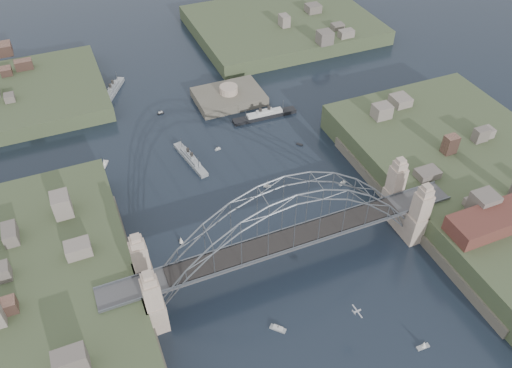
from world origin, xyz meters
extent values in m
plane|color=black|center=(0.00, 0.00, 0.00)|extent=(500.00, 500.00, 0.00)
cube|color=#464648|center=(0.00, 0.00, 8.00)|extent=(84.00, 6.00, 0.70)
cube|color=#575C64|center=(0.00, -3.00, 8.55)|extent=(84.00, 0.25, 0.50)
cube|color=#575C64|center=(0.00, 3.00, 8.55)|extent=(84.00, 0.25, 0.50)
cube|color=black|center=(0.00, 0.00, 8.55)|extent=(55.20, 5.20, 0.35)
cube|color=tan|center=(-31.50, -5.00, 8.85)|extent=(3.40, 3.40, 17.70)
cube|color=tan|center=(-31.50, 5.00, 8.85)|extent=(3.40, 3.40, 17.70)
cube|color=tan|center=(31.50, -5.00, 8.85)|extent=(3.40, 3.40, 17.70)
cube|color=tan|center=(31.50, 5.00, 8.85)|extent=(3.40, 3.40, 17.70)
cube|color=tan|center=(-31.50, 0.00, 4.00)|extent=(4.08, 13.80, 8.00)
cube|color=tan|center=(31.50, 0.00, 4.00)|extent=(4.08, 13.80, 8.00)
cube|color=#394629|center=(-58.00, 0.00, 2.00)|extent=(50.00, 90.00, 12.00)
cube|color=#534E41|center=(-35.50, 0.00, 1.00)|extent=(6.00, 70.00, 4.00)
cube|color=#394629|center=(58.00, 0.00, 2.00)|extent=(50.00, 90.00, 12.00)
cube|color=#534E41|center=(35.50, 0.00, 1.00)|extent=(6.00, 70.00, 4.00)
cube|color=#394629|center=(-55.00, 95.00, 0.50)|extent=(60.00, 45.00, 9.00)
cube|color=#394629|center=(50.00, 110.00, 0.75)|extent=(70.00, 55.00, 9.50)
cube|color=#534E41|center=(12.00, 70.00, -0.50)|extent=(22.00, 16.00, 7.00)
cylinder|color=tan|center=(12.00, 70.00, 4.20)|extent=(6.00, 6.00, 2.40)
cube|color=#592D26|center=(44.00, -14.00, 10.00)|extent=(20.00, 8.00, 4.00)
cube|color=#464648|center=(39.00, -28.00, 0.70)|extent=(4.00, 22.00, 1.40)
cube|color=#919699|center=(-9.26, 44.54, 0.38)|extent=(5.35, 17.28, 1.52)
cube|color=#919699|center=(-9.26, 44.54, 1.52)|extent=(3.39, 9.59, 1.14)
cube|color=#919699|center=(-9.26, 44.54, 2.38)|extent=(2.01, 4.44, 0.76)
cylinder|color=black|center=(-9.04, 43.36, 3.05)|extent=(0.82, 0.82, 1.52)
cylinder|color=black|center=(-9.48, 45.72, 3.05)|extent=(0.82, 0.82, 1.52)
cylinder|color=#575C64|center=(-8.33, 39.48, 2.86)|extent=(0.15, 0.15, 3.81)
cylinder|color=#575C64|center=(-10.19, 49.60, 2.86)|extent=(0.15, 0.15, 3.81)
cube|color=#919699|center=(-22.75, 89.36, 0.43)|extent=(10.65, 15.93, 1.71)
cube|color=#919699|center=(-22.75, 89.36, 1.71)|extent=(6.26, 9.00, 1.28)
cube|color=#919699|center=(-22.75, 89.36, 2.67)|extent=(3.27, 4.34, 0.85)
cylinder|color=black|center=(-23.35, 88.33, 3.42)|extent=(0.85, 0.85, 1.71)
cylinder|color=black|center=(-22.14, 90.39, 3.42)|extent=(0.85, 0.85, 1.71)
cylinder|color=#575C64|center=(-25.33, 84.94, 3.20)|extent=(0.17, 0.17, 4.27)
cylinder|color=#575C64|center=(-20.16, 93.78, 3.20)|extent=(0.17, 0.17, 4.27)
cube|color=black|center=(19.00, 56.44, 0.38)|extent=(21.07, 3.46, 1.53)
cube|color=silver|center=(19.00, 56.44, 1.53)|extent=(11.60, 2.48, 1.15)
cube|color=silver|center=(19.00, 56.44, 2.39)|extent=(5.29, 1.72, 0.76)
cylinder|color=black|center=(17.54, 56.48, 3.05)|extent=(1.03, 1.03, 1.53)
cylinder|color=black|center=(20.47, 56.39, 3.05)|extent=(1.03, 1.03, 1.53)
cylinder|color=#575C64|center=(12.71, 56.62, 2.86)|extent=(0.15, 0.15, 3.82)
cylinder|color=#575C64|center=(25.30, 56.26, 2.86)|extent=(0.15, 0.15, 3.82)
cube|color=#B6B7BD|center=(5.11, -21.58, 7.37)|extent=(1.72, 0.38, 0.30)
cube|color=#B6B7BD|center=(5.11, -21.58, 7.43)|extent=(0.44, 3.42, 0.06)
cube|color=#B6B7BD|center=(4.26, -21.63, 7.53)|extent=(0.21, 1.07, 0.37)
cube|color=silver|center=(-20.63, 15.53, 0.15)|extent=(0.90, 2.21, 0.45)
cylinder|color=#575C64|center=(-20.63, 15.53, 1.20)|extent=(0.08, 0.08, 2.20)
cone|color=silver|center=(-20.63, 15.53, 1.20)|extent=(1.11, 1.33, 1.92)
cube|color=silver|center=(6.64, 25.98, 0.15)|extent=(2.13, 1.43, 0.45)
cylinder|color=#575C64|center=(6.64, 25.98, 1.20)|extent=(0.08, 0.08, 2.20)
cone|color=silver|center=(6.64, 25.98, 1.20)|extent=(1.54, 1.41, 1.92)
cube|color=silver|center=(-8.89, -15.09, 0.15)|extent=(3.20, 3.24, 0.45)
cube|color=silver|center=(-8.89, -15.09, 0.55)|extent=(2.12, 2.14, 0.40)
cylinder|color=black|center=(-8.89, -15.09, 1.00)|extent=(0.16, 0.16, 0.70)
cube|color=silver|center=(22.94, 39.22, 0.15)|extent=(1.78, 1.93, 0.45)
cube|color=silver|center=(-32.33, 52.27, 0.15)|extent=(2.56, 3.62, 0.45)
cylinder|color=#575C64|center=(-32.33, 52.27, 1.20)|extent=(0.08, 0.08, 2.20)
cone|color=silver|center=(-32.33, 52.27, 1.20)|extent=(1.45, 1.56, 1.92)
cube|color=silver|center=(-0.32, 46.42, 0.15)|extent=(1.84, 0.89, 0.45)
cube|color=silver|center=(-0.32, 46.42, 0.55)|extent=(1.13, 0.68, 0.40)
cylinder|color=black|center=(-0.32, 46.42, 1.00)|extent=(0.16, 0.16, 0.70)
cube|color=silver|center=(16.34, -30.13, 0.15)|extent=(2.79, 1.00, 0.45)
cylinder|color=#575C64|center=(16.34, -30.13, 1.20)|extent=(0.08, 0.08, 2.20)
cone|color=silver|center=(16.34, -30.13, 1.20)|extent=(1.27, 1.04, 1.92)
cube|color=silver|center=(-11.06, 71.18, 0.15)|extent=(2.21, 0.94, 0.45)
cube|color=silver|center=(-11.06, 71.18, 0.55)|extent=(1.35, 0.74, 0.40)
cylinder|color=black|center=(-11.06, 71.18, 1.00)|extent=(0.16, 0.16, 0.70)
cube|color=silver|center=(25.98, 19.13, 0.15)|extent=(2.50, 1.51, 0.45)
cube|color=silver|center=(25.98, 19.13, 0.55)|extent=(1.56, 1.09, 0.40)
cylinder|color=black|center=(25.98, 19.13, 1.00)|extent=(0.16, 0.16, 0.70)
camera|label=1|loc=(-35.68, -67.44, 93.66)|focal=35.97mm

